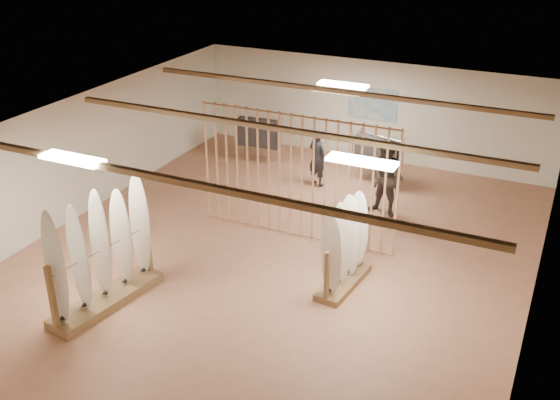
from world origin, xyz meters
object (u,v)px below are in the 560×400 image
at_px(shopper_a, 318,154).
at_px(shopper_b, 386,174).
at_px(rack_left, 103,268).
at_px(clothing_rack_b, 377,152).
at_px(rack_right, 344,258).
at_px(clothing_rack_a, 259,133).

bearing_deg(shopper_a, shopper_b, 175.16).
distance_m(rack_left, clothing_rack_b, 7.88).
relative_size(rack_right, clothing_rack_a, 1.33).
bearing_deg(shopper_b, rack_right, -72.49).
bearing_deg(rack_right, rack_left, -141.31).
height_order(rack_left, shopper_a, rack_left).
relative_size(rack_left, shopper_b, 1.17).
bearing_deg(rack_right, shopper_a, 123.74).
xyz_separation_m(rack_left, shopper_b, (3.49, 5.75, 0.27)).
xyz_separation_m(clothing_rack_a, shopper_b, (4.14, -1.69, 0.14)).
bearing_deg(clothing_rack_b, shopper_a, -138.95).
xyz_separation_m(rack_left, clothing_rack_b, (2.76, 7.38, 0.13)).
relative_size(rack_left, rack_right, 1.33).
height_order(rack_left, clothing_rack_a, rack_left).
xyz_separation_m(shopper_a, shopper_b, (2.09, -0.96, 0.18)).
bearing_deg(shopper_a, rack_right, 138.18).
distance_m(rack_left, rack_right, 4.43).
xyz_separation_m(clothing_rack_b, shopper_b, (0.72, -1.64, 0.14)).
bearing_deg(rack_left, shopper_b, 67.58).
bearing_deg(shopper_b, shopper_a, 169.05).
height_order(clothing_rack_b, shopper_b, shopper_b).
bearing_deg(rack_right, clothing_rack_a, 136.45).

